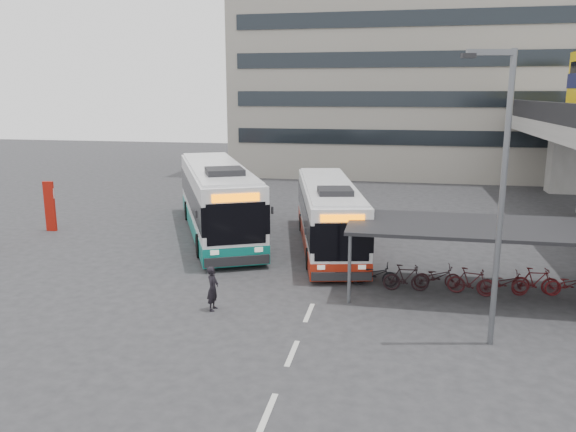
% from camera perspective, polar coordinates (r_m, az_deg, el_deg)
% --- Properties ---
extents(ground, '(120.00, 120.00, 0.00)m').
position_cam_1_polar(ground, '(19.32, -5.29, -9.23)').
color(ground, '#28282B').
rests_on(ground, ground).
extents(bike_shelter, '(10.00, 4.00, 2.54)m').
position_cam_1_polar(bike_shelter, '(21.28, 19.63, -4.16)').
color(bike_shelter, '#595B60').
rests_on(bike_shelter, ground).
extents(office_block, '(30.00, 15.00, 25.00)m').
position_cam_1_polar(office_block, '(53.48, 12.55, 17.96)').
color(office_block, gray).
rests_on(office_block, ground).
extents(road_markings, '(0.15, 7.60, 0.01)m').
position_cam_1_polar(road_markings, '(16.11, 0.43, -13.76)').
color(road_markings, beige).
rests_on(road_markings, ground).
extents(bus_main, '(4.67, 11.24, 3.25)m').
position_cam_1_polar(bus_main, '(26.21, 4.13, 0.07)').
color(bus_main, white).
rests_on(bus_main, ground).
extents(bus_teal, '(7.93, 12.81, 3.80)m').
position_cam_1_polar(bus_teal, '(28.76, -7.20, 1.63)').
color(bus_teal, white).
rests_on(bus_teal, ground).
extents(pedestrian, '(0.37, 0.56, 1.51)m').
position_cam_1_polar(pedestrian, '(18.95, -7.65, -7.30)').
color(pedestrian, black).
rests_on(pedestrian, ground).
extents(lamp_post, '(1.44, 0.45, 8.24)m').
position_cam_1_polar(lamp_post, '(16.31, 20.68, 3.09)').
color(lamp_post, '#595B60').
rests_on(lamp_post, ground).
extents(sign_totem_north, '(0.57, 0.21, 2.62)m').
position_cam_1_polar(sign_totem_north, '(31.74, -23.04, 0.99)').
color(sign_totem_north, '#9D1309').
rests_on(sign_totem_north, ground).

